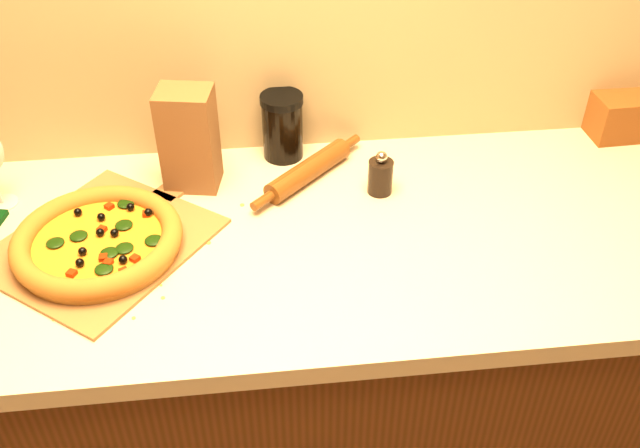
{
  "coord_description": "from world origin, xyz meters",
  "views": [
    {
      "loc": [
        -0.05,
        0.35,
        1.78
      ],
      "look_at": [
        0.07,
        1.38,
        0.96
      ],
      "focal_mm": 40.0,
      "sensor_mm": 36.0,
      "label": 1
    }
  ],
  "objects_px": {
    "pepper_grinder": "(380,176)",
    "rolling_pin": "(308,170)",
    "pizza": "(98,241)",
    "pizza_peel": "(107,239)",
    "dark_jar": "(282,126)"
  },
  "relations": [
    {
      "from": "pepper_grinder",
      "to": "dark_jar",
      "type": "height_order",
      "value": "dark_jar"
    },
    {
      "from": "pizza_peel",
      "to": "pepper_grinder",
      "type": "xyz_separation_m",
      "value": [
        0.55,
        0.1,
        0.04
      ]
    },
    {
      "from": "pizza_peel",
      "to": "rolling_pin",
      "type": "bearing_deg",
      "value": 59.68
    },
    {
      "from": "pizza",
      "to": "rolling_pin",
      "type": "relative_size",
      "value": 1.22
    },
    {
      "from": "pizza",
      "to": "dark_jar",
      "type": "xyz_separation_m",
      "value": [
        0.37,
        0.3,
        0.05
      ]
    },
    {
      "from": "pizza",
      "to": "pepper_grinder",
      "type": "bearing_deg",
      "value": 13.5
    },
    {
      "from": "pizza",
      "to": "pepper_grinder",
      "type": "xyz_separation_m",
      "value": [
        0.56,
        0.13,
        0.01
      ]
    },
    {
      "from": "pizza",
      "to": "rolling_pin",
      "type": "bearing_deg",
      "value": 25.23
    },
    {
      "from": "pizza_peel",
      "to": "pepper_grinder",
      "type": "relative_size",
      "value": 5.28
    },
    {
      "from": "pepper_grinder",
      "to": "rolling_pin",
      "type": "relative_size",
      "value": 0.38
    },
    {
      "from": "pizza",
      "to": "pepper_grinder",
      "type": "relative_size",
      "value": 3.21
    },
    {
      "from": "pizza",
      "to": "pepper_grinder",
      "type": "height_order",
      "value": "pepper_grinder"
    },
    {
      "from": "pepper_grinder",
      "to": "rolling_pin",
      "type": "height_order",
      "value": "pepper_grinder"
    },
    {
      "from": "dark_jar",
      "to": "rolling_pin",
      "type": "bearing_deg",
      "value": -65.16
    },
    {
      "from": "pizza",
      "to": "pizza_peel",
      "type": "bearing_deg",
      "value": 73.85
    }
  ]
}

